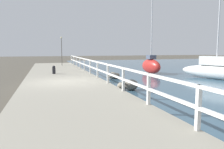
{
  "coord_description": "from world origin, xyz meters",
  "views": [
    {
      "loc": [
        -1.04,
        -12.77,
        2.19
      ],
      "look_at": [
        2.02,
        -2.77,
        0.98
      ],
      "focal_mm": 35.0,
      "sensor_mm": 36.0,
      "label": 1
    }
  ],
  "objects": [
    {
      "name": "railing",
      "position": [
        2.25,
        -0.0,
        1.05
      ],
      "size": [
        0.1,
        32.5,
        1.06
      ],
      "color": "white",
      "rests_on": "dock_walkway"
    },
    {
      "name": "dock_lamp",
      "position": [
        0.8,
        13.0,
        2.48
      ],
      "size": [
        0.21,
        0.21,
        3.28
      ],
      "color": "#514C47",
      "rests_on": "dock_walkway"
    },
    {
      "name": "boulder_water_edge",
      "position": [
        2.92,
        -1.77,
        0.21
      ],
      "size": [
        0.57,
        0.51,
        0.43
      ],
      "color": "gray",
      "rests_on": "ground"
    },
    {
      "name": "mooring_bollard",
      "position": [
        -0.44,
        4.28,
        0.65
      ],
      "size": [
        0.24,
        0.24,
        0.63
      ],
      "color": "black",
      "rests_on": "dock_walkway"
    },
    {
      "name": "boulder_far_strip",
      "position": [
        3.76,
        2.71,
        0.25
      ],
      "size": [
        0.67,
        0.6,
        0.5
      ],
      "color": "gray",
      "rests_on": "ground"
    },
    {
      "name": "sailboat_white",
      "position": [
        10.97,
        0.25,
        0.67
      ],
      "size": [
        2.91,
        5.64,
        7.1
      ],
      "rotation": [
        0.0,
        0.0,
        0.36
      ],
      "color": "white",
      "rests_on": "water_surface"
    },
    {
      "name": "ground_plane",
      "position": [
        0.0,
        0.0,
        0.0
      ],
      "size": [
        120.0,
        120.0,
        0.0
      ],
      "primitive_type": "plane",
      "color": "#4C473D"
    },
    {
      "name": "dock_walkway",
      "position": [
        0.0,
        0.0,
        0.17
      ],
      "size": [
        4.7,
        36.0,
        0.33
      ],
      "color": "gray",
      "rests_on": "ground"
    },
    {
      "name": "boulder_near_dock",
      "position": [
        3.34,
        -1.99,
        0.29
      ],
      "size": [
        0.77,
        0.69,
        0.58
      ],
      "color": "#666056",
      "rests_on": "ground"
    },
    {
      "name": "boulder_mid_strip",
      "position": [
        4.06,
        2.81,
        0.21
      ],
      "size": [
        0.55,
        0.5,
        0.42
      ],
      "color": "slate",
      "rests_on": "ground"
    },
    {
      "name": "sailboat_red",
      "position": [
        8.11,
        5.06,
        0.75
      ],
      "size": [
        0.98,
        3.03,
        7.9
      ],
      "rotation": [
        0.0,
        0.0,
        0.02
      ],
      "color": "red",
      "rests_on": "water_surface"
    }
  ]
}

